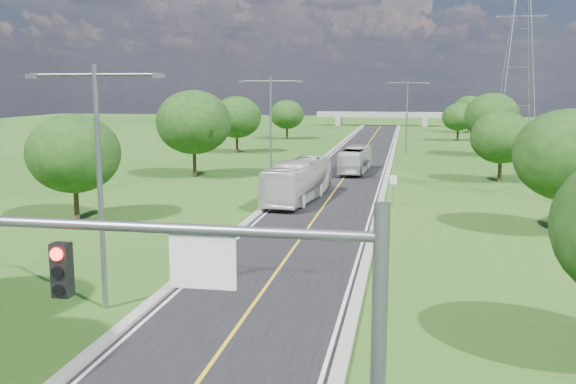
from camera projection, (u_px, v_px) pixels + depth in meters
name	position (u px, v px, depth m)	size (l,w,h in m)	color
ground	(351.00, 168.00, 72.23)	(260.00, 260.00, 0.00)	#1C4914
road	(355.00, 162.00, 78.05)	(8.00, 150.00, 0.06)	black
curb_left	(321.00, 161.00, 78.80)	(0.50, 150.00, 0.22)	gray
curb_right	(390.00, 162.00, 77.26)	(0.50, 150.00, 0.22)	gray
signal_mast	(261.00, 323.00, 11.60)	(8.54, 0.33, 7.20)	slate
speed_limit_sign	(393.00, 185.00, 49.68)	(0.55, 0.09, 2.40)	slate
overpass	(381.00, 115.00, 149.43)	(30.00, 3.00, 3.20)	gray
streetlight_near_left	(99.00, 167.00, 25.80)	(5.90, 0.25, 10.00)	slate
streetlight_mid_left	(271.00, 122.00, 57.80)	(5.90, 0.25, 10.00)	slate
streetlight_far_right	(407.00, 110.00, 87.63)	(5.90, 0.25, 10.00)	slate
power_tower_far	(519.00, 60.00, 118.58)	(9.00, 6.40, 28.00)	slate
tree_lb	(74.00, 154.00, 43.34)	(6.30, 6.30, 7.33)	black
tree_lc	(194.00, 122.00, 64.34)	(7.56, 7.56, 8.79)	black
tree_ld	(237.00, 117.00, 88.08)	(6.72, 6.72, 7.82)	black
tree_le	(287.00, 114.00, 111.01)	(5.88, 5.88, 6.84)	black
tree_rb	(569.00, 155.00, 39.43)	(6.72, 6.72, 7.82)	black
tree_rc	(502.00, 137.00, 61.05)	(5.88, 5.88, 6.84)	black
tree_rd	(492.00, 116.00, 83.81)	(7.14, 7.14, 8.30)	black
tree_re	(458.00, 117.00, 107.74)	(5.46, 5.46, 6.35)	black
tree_rf	(469.00, 109.00, 126.41)	(6.30, 6.30, 7.33)	black
bus_outbound	(355.00, 160.00, 68.11)	(2.30, 9.81, 2.73)	silver
bus_inbound	(298.00, 180.00, 51.31)	(2.75, 11.75, 3.27)	silver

